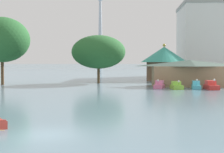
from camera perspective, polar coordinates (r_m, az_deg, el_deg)
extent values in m
plane|color=slate|center=(18.95, -11.93, -10.20)|extent=(2000.00, 2000.00, 0.00)
cube|color=pink|center=(52.23, 8.43, -1.75)|extent=(2.05, 2.68, 0.60)
cube|color=pink|center=(52.48, 8.50, -1.04)|extent=(1.47, 1.37, 0.65)
cylinder|color=pink|center=(51.27, 8.22, -1.18)|extent=(0.14, 0.14, 0.55)
sphere|color=white|center=(51.24, 8.22, -0.69)|extent=(0.32, 0.32, 0.32)
cube|color=#8CCC3F|center=(50.90, 11.46, -1.86)|extent=(1.86, 2.91, 0.66)
cube|color=#A0E24F|center=(51.19, 11.36, -1.15)|extent=(1.44, 1.39, 0.56)
cylinder|color=#8CCC3F|center=(49.81, 11.80, -1.29)|extent=(0.14, 0.14, 0.49)
sphere|color=white|center=(49.78, 11.81, -0.85)|extent=(0.28, 0.28, 0.28)
cube|color=#4CB7CC|center=(51.82, 14.80, -1.82)|extent=(1.59, 2.69, 0.64)
cube|color=#5DCDE2|center=(52.10, 14.78, -1.09)|extent=(1.23, 1.27, 0.66)
cylinder|color=#4CB7CC|center=(50.76, 14.91, -1.16)|extent=(0.14, 0.14, 0.70)
sphere|color=white|center=(50.73, 14.91, -0.59)|extent=(0.31, 0.31, 0.31)
cube|color=red|center=(51.54, 17.31, -1.83)|extent=(1.96, 3.02, 0.72)
cube|color=#E8423C|center=(51.83, 17.18, -1.04)|extent=(1.54, 1.44, 0.66)
cylinder|color=red|center=(50.44, 17.78, -1.14)|extent=(0.14, 0.14, 0.67)
sphere|color=white|center=(50.41, 17.79, -0.57)|extent=(0.33, 0.33, 0.33)
cube|color=#9E7F5B|center=(57.44, 13.78, 0.04)|extent=(12.97, 5.74, 3.51)
pyramid|color=#42564C|center=(57.39, 13.80, 2.34)|extent=(14.01, 6.60, 1.10)
cylinder|color=brown|center=(74.01, 9.27, 0.90)|extent=(7.96, 7.96, 4.26)
cone|color=teal|center=(74.00, 9.29, 3.91)|extent=(10.59, 10.59, 3.51)
sphere|color=#B7993D|center=(74.09, 9.30, 5.54)|extent=(0.70, 0.70, 0.70)
cylinder|color=brown|center=(63.04, -18.97, 0.51)|extent=(0.56, 0.56, 4.21)
ellipsoid|color=#28602D|center=(63.15, -19.05, 6.23)|extent=(10.28, 10.28, 8.39)
cylinder|color=brown|center=(64.11, -2.41, 0.10)|extent=(0.53, 0.53, 2.94)
ellipsoid|color=#28602D|center=(64.09, -2.42, 4.40)|extent=(10.78, 10.78, 6.68)
cube|color=silver|center=(101.67, 18.16, 5.84)|extent=(21.50, 17.62, 20.58)
cube|color=#999993|center=(102.89, 18.24, 11.84)|extent=(21.93, 17.97, 1.00)
cone|color=#B7BCC6|center=(391.16, -2.11, 12.76)|extent=(5.94, 5.94, 147.70)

